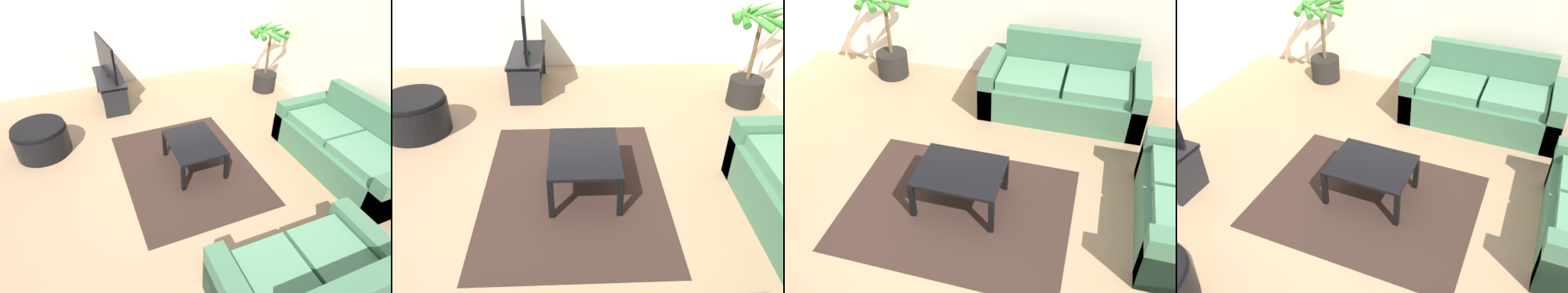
% 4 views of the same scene
% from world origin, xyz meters
% --- Properties ---
extents(ground_plane, '(6.60, 6.60, 0.00)m').
position_xyz_m(ground_plane, '(0.00, 0.00, 0.00)').
color(ground_plane, '#937556').
extents(couch_main, '(1.96, 0.90, 0.90)m').
position_xyz_m(couch_main, '(0.88, 2.28, 0.30)').
color(couch_main, '#3F6B4C').
rests_on(couch_main, ground).
extents(coffee_table, '(0.82, 0.64, 0.42)m').
position_xyz_m(coffee_table, '(0.13, 0.40, 0.36)').
color(coffee_table, black).
rests_on(coffee_table, ground).
extents(area_rug, '(2.20, 1.70, 0.01)m').
position_xyz_m(area_rug, '(0.13, 0.30, 0.00)').
color(area_rug, black).
rests_on(area_rug, ground).
extents(potted_palm, '(0.78, 0.77, 1.29)m').
position_xyz_m(potted_palm, '(-1.55, 2.55, 0.53)').
color(potted_palm, black).
rests_on(potted_palm, ground).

